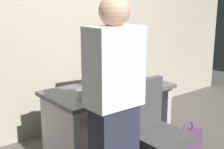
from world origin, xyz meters
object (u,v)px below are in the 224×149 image
mouse (138,83)px  handbag (187,143)px  desk (109,108)px  monitor (106,61)px  cup_near_keyboard (80,94)px  office_chair (154,139)px  book_stack (131,71)px  person_at_desk (114,107)px  keyboard (115,88)px

mouse → handbag: 0.82m
desk → monitor: size_ratio=2.45×
desk → cup_near_keyboard: 0.54m
office_chair → cup_near_keyboard: bearing=123.3°
cup_near_keyboard → book_stack: size_ratio=0.40×
monitor → book_stack: 0.44m
office_chair → person_at_desk: size_ratio=0.57×
mouse → handbag: size_ratio=0.26×
keyboard → book_stack: size_ratio=1.98×
monitor → mouse: (0.27, -0.23, -0.24)m
person_at_desk → handbag: person_at_desk is taller
handbag → desk: bearing=135.7°
monitor → book_stack: (0.40, 0.03, -0.18)m
office_chair → mouse: 0.80m
cup_near_keyboard → handbag: 1.29m
cup_near_keyboard → person_at_desk: bearing=-99.4°
office_chair → person_at_desk: (-0.49, -0.04, 0.41)m
person_at_desk → mouse: size_ratio=16.39×
mouse → handbag: bearing=-62.1°
desk → keyboard: keyboard is taller
monitor → keyboard: bearing=-105.2°
keyboard → desk: bearing=94.8°
book_stack → office_chair: bearing=-120.6°
person_at_desk → mouse: person_at_desk is taller
monitor → cup_near_keyboard: 0.62m
person_at_desk → monitor: (0.61, 0.90, 0.14)m
keyboard → handbag: keyboard is taller
handbag → office_chair: bearing=-168.6°
mouse → book_stack: bearing=63.6°
monitor → book_stack: bearing=4.8°
person_at_desk → handbag: (1.14, 0.17, -0.70)m
desk → mouse: 0.42m
book_stack → monitor: bearing=-175.2°
monitor → book_stack: size_ratio=2.49×
book_stack → keyboard: bearing=-150.1°
keyboard → book_stack: 0.54m
person_at_desk → keyboard: size_ratio=3.81×
office_chair → person_at_desk: 0.64m
keyboard → cup_near_keyboard: (-0.45, -0.05, 0.03)m
office_chair → handbag: size_ratio=2.49×
cup_near_keyboard → book_stack: book_stack is taller
mouse → cup_near_keyboard: 0.78m
desk → keyboard: bearing=-86.8°
book_stack → person_at_desk: bearing=-137.3°
desk → monitor: 0.51m
office_chair → keyboard: bearing=84.0°
keyboard → cup_near_keyboard: cup_near_keyboard is taller
mouse → book_stack: size_ratio=0.46×
monitor → mouse: monitor is taller
person_at_desk → book_stack: person_at_desk is taller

